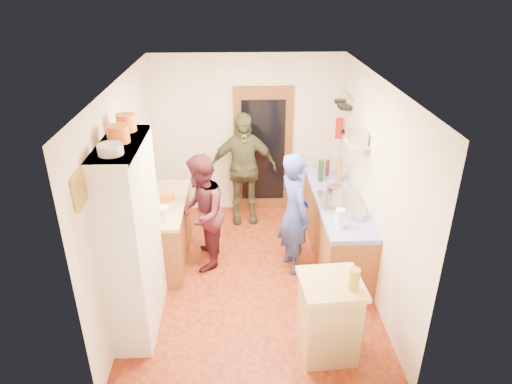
{
  "coord_description": "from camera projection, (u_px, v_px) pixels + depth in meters",
  "views": [
    {
      "loc": [
        -0.14,
        -5.02,
        3.69
      ],
      "look_at": [
        0.06,
        0.15,
        1.18
      ],
      "focal_mm": 32.0,
      "sensor_mm": 36.0,
      "label": 1
    }
  ],
  "objects": [
    {
      "name": "wall_front",
      "position": [
        259.0,
        293.0,
        3.75
      ],
      "size": [
        3.0,
        0.02,
        2.6
      ],
      "primitive_type": "cube",
      "color": "silver",
      "rests_on": "ground"
    },
    {
      "name": "ext_bracket",
      "position": [
        343.0,
        131.0,
        7.08
      ],
      "size": [
        0.06,
        0.1,
        0.04
      ],
      "primitive_type": "cube",
      "color": "black",
      "rests_on": "wall_right"
    },
    {
      "name": "left_counter_base",
      "position": [
        164.0,
        233.0,
        6.31
      ],
      "size": [
        0.6,
        1.4,
        0.85
      ],
      "primitive_type": "cube",
      "color": "#9A5728",
      "rests_on": "ground"
    },
    {
      "name": "pan_hang_a",
      "position": [
        346.0,
        108.0,
        6.56
      ],
      "size": [
        0.18,
        0.18,
        0.05
      ],
      "primitive_type": "cylinder",
      "color": "black",
      "rests_on": "pan_rail"
    },
    {
      "name": "oil_jar",
      "position": [
        354.0,
        279.0,
        4.39
      ],
      "size": [
        0.12,
        0.12,
        0.22
      ],
      "primitive_type": "cylinder",
      "rotation": [
        0.0,
        0.0,
        0.07
      ],
      "color": "#AD9E2D",
      "rests_on": "island_top"
    },
    {
      "name": "orange_pot_a",
      "position": [
        118.0,
        134.0,
        4.37
      ],
      "size": [
        0.21,
        0.21,
        0.17
      ],
      "primitive_type": "cylinder",
      "color": "orange",
      "rests_on": "hutch_top_shelf"
    },
    {
      "name": "picture_frame",
      "position": [
        79.0,
        190.0,
        3.79
      ],
      "size": [
        0.03,
        0.25,
        0.3
      ],
      "primitive_type": "cube",
      "color": "gold",
      "rests_on": "wall_left"
    },
    {
      "name": "wall_left",
      "position": [
        127.0,
        191.0,
        5.51
      ],
      "size": [
        0.02,
        4.0,
        2.6
      ],
      "primitive_type": "cube",
      "color": "silver",
      "rests_on": "ground"
    },
    {
      "name": "person_back",
      "position": [
        244.0,
        169.0,
        7.14
      ],
      "size": [
        1.08,
        0.5,
        1.81
      ],
      "primitive_type": "imported",
      "rotation": [
        0.0,
        0.0,
        0.06
      ],
      "color": "#3E4128",
      "rests_on": "ground"
    },
    {
      "name": "hutch_body",
      "position": [
        133.0,
        239.0,
        4.88
      ],
      "size": [
        0.4,
        1.2,
        2.2
      ],
      "primitive_type": "cube",
      "color": "white",
      "rests_on": "ground"
    },
    {
      "name": "hutch_top_shelf",
      "position": [
        120.0,
        144.0,
        4.41
      ],
      "size": [
        0.4,
        1.14,
        0.04
      ],
      "primitive_type": "cube",
      "color": "white",
      "rests_on": "hutch_body"
    },
    {
      "name": "plate_stack",
      "position": [
        110.0,
        149.0,
        4.1
      ],
      "size": [
        0.23,
        0.23,
        0.1
      ],
      "primitive_type": "cylinder",
      "color": "white",
      "rests_on": "hutch_top_shelf"
    },
    {
      "name": "kettle",
      "position": [
        154.0,
        203.0,
        5.89
      ],
      "size": [
        0.19,
        0.19,
        0.17
      ],
      "primitive_type": "cylinder",
      "rotation": [
        0.0,
        0.0,
        0.33
      ],
      "color": "white",
      "rests_on": "left_counter_top"
    },
    {
      "name": "island_base",
      "position": [
        328.0,
        319.0,
        4.74
      ],
      "size": [
        0.59,
        0.59,
        0.86
      ],
      "primitive_type": "cube",
      "rotation": [
        0.0,
        0.0,
        0.07
      ],
      "color": "tan",
      "rests_on": "ground"
    },
    {
      "name": "door_glass",
      "position": [
        263.0,
        151.0,
        7.42
      ],
      "size": [
        0.7,
        0.02,
        1.7
      ],
      "primitive_type": "cube",
      "color": "black",
      "rests_on": "door_frame"
    },
    {
      "name": "right_counter_base",
      "position": [
        335.0,
        228.0,
        6.44
      ],
      "size": [
        0.6,
        2.2,
        0.84
      ],
      "primitive_type": "cube",
      "color": "#9A5728",
      "rests_on": "ground"
    },
    {
      "name": "wall_right",
      "position": [
        374.0,
        186.0,
        5.62
      ],
      "size": [
        0.02,
        4.0,
        2.6
      ],
      "primitive_type": "cube",
      "color": "silver",
      "rests_on": "ground"
    },
    {
      "name": "person_hob",
      "position": [
        297.0,
        214.0,
        5.95
      ],
      "size": [
        0.57,
        0.71,
        1.68
      ],
      "primitive_type": "imported",
      "rotation": [
        0.0,
        0.0,
        1.88
      ],
      "color": "#2F418F",
      "rests_on": "ground"
    },
    {
      "name": "pan_hang_c",
      "position": [
        340.0,
        101.0,
        6.92
      ],
      "size": [
        0.17,
        0.17,
        0.05
      ],
      "primitive_type": "cylinder",
      "color": "black",
      "rests_on": "pan_rail"
    },
    {
      "name": "radio",
      "position": [
        358.0,
        137.0,
        5.8
      ],
      "size": [
        0.25,
        0.32,
        0.15
      ],
      "primitive_type": "cube",
      "rotation": [
        0.0,
        0.0,
        -0.09
      ],
      "color": "silver",
      "rests_on": "wall_shelf"
    },
    {
      "name": "pan_hang_b",
      "position": [
        342.0,
        105.0,
        6.74
      ],
      "size": [
        0.16,
        0.16,
        0.05
      ],
      "primitive_type": "cylinder",
      "color": "black",
      "rests_on": "pan_rail"
    },
    {
      "name": "door_frame",
      "position": [
        263.0,
        150.0,
        7.45
      ],
      "size": [
        0.95,
        0.06,
        2.1
      ],
      "primitive_type": "cube",
      "color": "brown",
      "rests_on": "ground"
    },
    {
      "name": "floor",
      "position": [
        252.0,
        276.0,
        6.13
      ],
      "size": [
        3.0,
        4.0,
        0.02
      ],
      "primitive_type": "cube",
      "color": "#923D18",
      "rests_on": "ground"
    },
    {
      "name": "bottle_c",
      "position": [
        339.0,
        171.0,
        6.64
      ],
      "size": [
        0.09,
        0.09,
        0.34
      ],
      "primitive_type": "cylinder",
      "rotation": [
        0.0,
        0.0,
        -0.02
      ],
      "color": "olive",
      "rests_on": "right_counter_top"
    },
    {
      "name": "bottle_b",
      "position": [
        327.0,
        168.0,
        6.85
      ],
      "size": [
        0.06,
        0.06,
        0.26
      ],
      "primitive_type": "cylinder",
      "rotation": [
        0.0,
        0.0,
        -0.01
      ],
      "color": "#591419",
      "rests_on": "right_counter_top"
    },
    {
      "name": "left_counter_top",
      "position": [
        161.0,
        204.0,
        6.11
      ],
      "size": [
        0.64,
        1.44,
        0.05
      ],
      "primitive_type": "cube",
      "color": "tan",
      "rests_on": "left_counter_base"
    },
    {
      "name": "hob",
      "position": [
        340.0,
        201.0,
        6.1
      ],
      "size": [
        0.55,
        0.58,
        0.04
      ],
      "primitive_type": "cube",
      "color": "silver",
      "rests_on": "right_counter_top"
    },
    {
      "name": "cutting_board",
      "position": [
        326.0,
        280.0,
        4.57
      ],
      "size": [
        0.37,
        0.3,
        0.02
      ],
      "primitive_type": "cube",
      "rotation": [
        0.0,
        0.0,
        0.07
      ],
      "color": "white",
      "rests_on": "island_top"
    },
    {
      "name": "paper_towel",
      "position": [
        340.0,
        218.0,
        5.46
      ],
      "size": [
        0.13,
        0.13,
        0.25
      ],
      "primitive_type": "cylinder",
      "rotation": [
        0.0,
        0.0,
        0.18
      ],
      "color": "white",
      "rests_on": "right_counter_top"
    },
    {
      "name": "bottle_a",
      "position": [
        321.0,
        171.0,
        6.66
      ],
      "size": [
        0.1,
        0.1,
        0.33
      ],
      "primitive_type": "cylinder",
      "rotation": [
        0.0,
        0.0,
        0.19
      ],
      "color": "#143F14",
      "rests_on": "right_counter_top"
    },
    {
      "name": "wall_back",
      "position": [
        248.0,
        135.0,
        7.37
      ],
      "size": [
        3.0,
        0.02,
        2.6
      ],
      "primitive_type": "cube",
      "color": "silver",
      "rests_on": "ground"
    },
    {
      "name": "orange_pot_b",
      "position": [
        126.0,
        122.0,
        4.69
      ],
      "size": [
        0.2,
        0.2,
        0.18
      ],
      "primitive_type": "cylinder",
      "color": "orange",
      "rests_on": "hutch_top_shelf"
    },
    {
      "name": "orange_bowl",
      "position": [
        167.0,
        197.0,
        6.15
      ],
      "size": [
        0.24,
        0.24,
        0.08
      ],
      "primitive_type": "cylinder",
      "rotation": [
        0.0,
        0.0,
        0.31
      ],
      "color": "orange",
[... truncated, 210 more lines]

